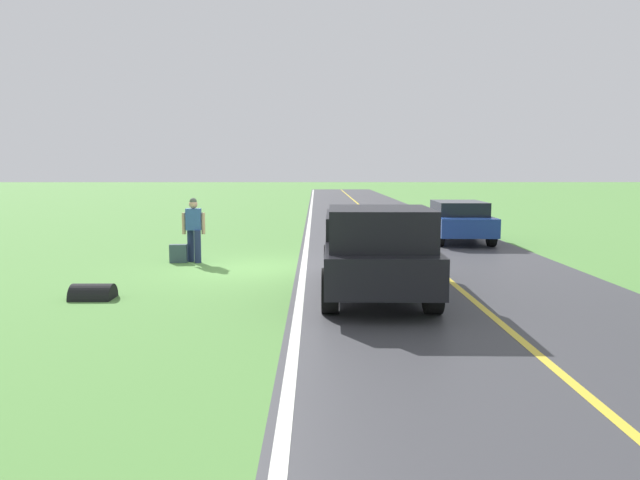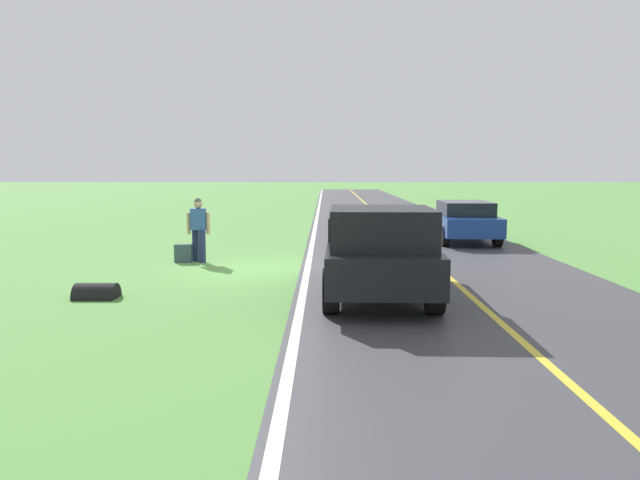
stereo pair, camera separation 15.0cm
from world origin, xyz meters
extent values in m
plane|color=#568E42|center=(0.00, 0.00, 0.00)|extent=(200.00, 200.00, 0.00)
cube|color=#3D3D42|center=(-4.61, 0.00, 0.00)|extent=(7.07, 120.00, 0.00)
cube|color=silver|center=(-1.25, 0.00, 0.01)|extent=(0.16, 117.60, 0.00)
cube|color=gold|center=(-4.61, 0.00, 0.01)|extent=(0.14, 117.60, 0.00)
cylinder|color=navy|center=(1.62, -1.04, 0.44)|extent=(0.18, 0.18, 0.88)
cylinder|color=navy|center=(1.86, -1.27, 0.44)|extent=(0.18, 0.18, 0.88)
cube|color=#335999|center=(1.74, -1.15, 1.17)|extent=(0.41, 0.28, 0.58)
sphere|color=tan|center=(1.74, -1.15, 1.57)|extent=(0.23, 0.23, 0.23)
sphere|color=#4C564C|center=(1.74, -1.15, 1.65)|extent=(0.20, 0.20, 0.20)
cube|color=navy|center=(1.75, -1.35, 1.20)|extent=(0.33, 0.22, 0.44)
cylinder|color=tan|center=(1.48, -1.15, 1.06)|extent=(0.10, 0.10, 0.58)
cylinder|color=tan|center=(2.00, -1.12, 1.06)|extent=(0.10, 0.10, 0.58)
cube|color=#384C56|center=(2.16, -1.08, 0.25)|extent=(0.47, 0.23, 0.50)
cube|color=black|center=(-2.76, 3.04, 0.75)|extent=(2.14, 5.45, 0.70)
cube|color=black|center=(-2.73, 4.22, 1.46)|extent=(1.90, 2.21, 0.72)
cube|color=black|center=(-2.73, 4.22, 1.53)|extent=(1.71, 1.34, 0.43)
cube|color=black|center=(-3.73, 1.98, 1.33)|extent=(0.18, 3.03, 0.45)
cube|color=black|center=(-1.85, 1.93, 1.33)|extent=(0.18, 3.03, 0.45)
cube|color=black|center=(-2.83, 0.44, 1.33)|extent=(1.84, 0.15, 0.45)
cylinder|color=black|center=(-3.62, 4.81, 0.40)|extent=(0.32, 0.81, 0.80)
cylinder|color=black|center=(-1.82, 4.76, 0.40)|extent=(0.32, 0.81, 0.80)
cylinder|color=black|center=(-3.70, 1.51, 0.40)|extent=(0.32, 0.81, 0.80)
cylinder|color=black|center=(-1.90, 1.46, 0.40)|extent=(0.32, 0.81, 0.80)
cube|color=navy|center=(-6.52, -5.94, 0.64)|extent=(1.99, 4.46, 0.62)
cube|color=black|center=(-6.51, -5.74, 1.18)|extent=(1.70, 2.43, 0.46)
cylinder|color=black|center=(-5.72, -7.37, 0.33)|extent=(0.26, 0.67, 0.66)
cylinder|color=black|center=(-7.41, -7.32, 0.33)|extent=(0.26, 0.67, 0.66)
cylinder|color=black|center=(-5.63, -4.57, 0.33)|extent=(0.26, 0.67, 0.66)
cylinder|color=black|center=(-7.32, -4.52, 0.33)|extent=(0.26, 0.67, 0.66)
cylinder|color=black|center=(2.79, 3.55, 0.00)|extent=(0.80, 0.60, 0.60)
camera|label=1|loc=(-1.57, 15.31, 2.53)|focal=34.32mm
camera|label=2|loc=(-1.72, 15.31, 2.53)|focal=34.32mm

